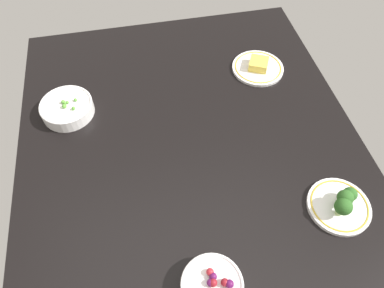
{
  "coord_description": "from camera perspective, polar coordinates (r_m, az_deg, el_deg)",
  "views": [
    {
      "loc": [
        62.32,
        -12.82,
        94.51
      ],
      "look_at": [
        0.0,
        0.0,
        6.0
      ],
      "focal_mm": 32.78,
      "sensor_mm": 36.0,
      "label": 1
    }
  ],
  "objects": [
    {
      "name": "dining_table",
      "position": [
        1.12,
        0.0,
        -1.19
      ],
      "size": [
        133.51,
        108.28,
        4.0
      ],
      "primitive_type": "cube",
      "color": "black",
      "rests_on": "ground"
    },
    {
      "name": "plate_broccoli",
      "position": [
        1.06,
        23.13,
        -8.95
      ],
      "size": [
        17.61,
        17.61,
        8.06
      ],
      "color": "white",
      "rests_on": "dining_table"
    },
    {
      "name": "plate_cheese",
      "position": [
        1.36,
        10.68,
        12.22
      ],
      "size": [
        19.15,
        19.15,
        4.09
      ],
      "color": "white",
      "rests_on": "dining_table"
    },
    {
      "name": "bowl_berries",
      "position": [
        0.91,
        3.28,
        -22.1
      ],
      "size": [
        15.11,
        15.11,
        6.29
      ],
      "color": "white",
      "rests_on": "dining_table"
    },
    {
      "name": "bowl_peas",
      "position": [
        1.25,
        -19.66,
        5.55
      ],
      "size": [
        17.37,
        17.37,
        5.81
      ],
      "color": "white",
      "rests_on": "dining_table"
    }
  ]
}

